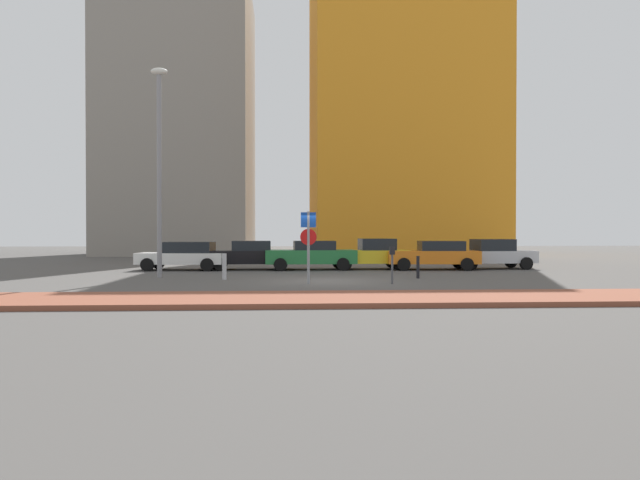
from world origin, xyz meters
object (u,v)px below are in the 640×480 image
at_px(parking_meter, 392,260).
at_px(traffic_bollard_mid, 224,266).
at_px(traffic_bollard_near, 418,267).
at_px(parked_car_orange, 434,255).
at_px(parked_car_yellow, 371,254).
at_px(parked_car_black, 251,255).
at_px(parked_car_white, 184,255).
at_px(parking_sign_post, 308,238).
at_px(parked_car_green, 311,255).
at_px(parked_car_silver, 492,254).
at_px(street_lamp, 159,157).

bearing_deg(parking_meter, traffic_bollard_mid, 159.21).
height_order(parking_meter, traffic_bollard_near, parking_meter).
bearing_deg(parked_car_orange, parked_car_yellow, 170.20).
relative_size(parked_car_black, traffic_bollard_near, 4.87).
height_order(parked_car_white, parked_car_yellow, parked_car_yellow).
bearing_deg(parking_sign_post, parked_car_white, 126.19).
bearing_deg(parked_car_green, traffic_bollard_near, -54.54).
relative_size(parked_car_orange, traffic_bollard_mid, 4.50).
xyz_separation_m(parked_car_orange, parking_meter, (-3.64, -8.02, 0.12)).
height_order(parked_car_black, parking_sign_post, parking_sign_post).
bearing_deg(traffic_bollard_near, traffic_bollard_mid, -179.28).
distance_m(parked_car_white, parked_car_yellow, 9.47).
xyz_separation_m(parked_car_black, parking_sign_post, (2.62, -8.28, 0.90)).
relative_size(parked_car_black, parking_sign_post, 1.69).
relative_size(parked_car_white, parked_car_black, 0.98).
xyz_separation_m(parking_meter, traffic_bollard_near, (1.53, 2.50, -0.42)).
height_order(parked_car_yellow, parking_sign_post, parking_sign_post).
bearing_deg(parked_car_white, parking_meter, -43.03).
distance_m(parked_car_black, parked_car_silver, 12.45).
relative_size(parked_car_white, parked_car_yellow, 1.09).
xyz_separation_m(street_lamp, traffic_bollard_mid, (2.83, -1.25, -4.50)).
bearing_deg(parking_meter, street_lamp, 158.24).
distance_m(parking_sign_post, traffic_bollard_near, 5.23).
bearing_deg(parked_car_black, parking_meter, -56.51).
distance_m(parked_car_black, street_lamp, 7.38).
relative_size(parked_car_orange, street_lamp, 0.54).
xyz_separation_m(parked_car_yellow, parked_car_orange, (3.14, -0.54, -0.03)).
relative_size(parked_car_yellow, parked_car_orange, 0.86).
distance_m(parked_car_green, street_lamp, 9.10).
distance_m(parked_car_silver, traffic_bollard_mid, 14.44).
distance_m(parked_car_yellow, parking_meter, 8.57).
relative_size(parked_car_black, parking_meter, 3.31).
bearing_deg(parked_car_silver, street_lamp, -163.26).
xyz_separation_m(parking_sign_post, traffic_bollard_mid, (-3.28, 2.13, -1.14)).
xyz_separation_m(parked_car_yellow, parked_car_silver, (6.29, -0.11, -0.01)).
bearing_deg(traffic_bollard_mid, traffic_bollard_near, 0.72).
distance_m(parked_car_orange, parked_car_silver, 3.17).
height_order(parked_car_green, traffic_bollard_near, parked_car_green).
relative_size(parked_car_white, parked_car_green, 0.95).
xyz_separation_m(parked_car_white, traffic_bollard_mid, (2.64, -5.97, -0.23)).
bearing_deg(parked_car_black, parked_car_orange, -3.34).
xyz_separation_m(parked_car_black, traffic_bollard_near, (7.19, -6.06, -0.30)).
distance_m(parked_car_green, parking_meter, 8.70).
height_order(parked_car_orange, traffic_bollard_mid, parked_car_orange).
height_order(parking_meter, street_lamp, street_lamp).
relative_size(parking_sign_post, traffic_bollard_near, 2.87).
bearing_deg(parked_car_yellow, parking_meter, -93.34).
bearing_deg(traffic_bollard_mid, parking_sign_post, -32.95).
distance_m(parked_car_orange, street_lamp, 14.17).
distance_m(parked_car_white, parked_car_silver, 15.76).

